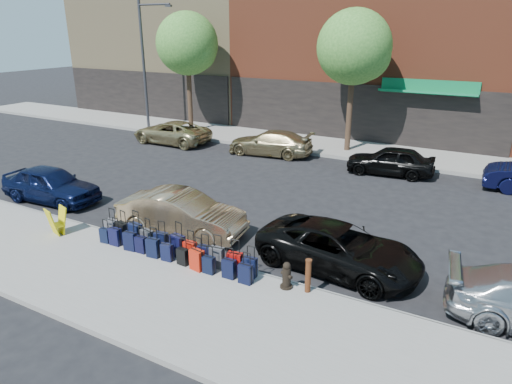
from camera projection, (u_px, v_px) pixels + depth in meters
The scene contains 40 objects.
ground at pixel (255, 207), 17.42m from camera, with size 120.00×120.00×0.00m, color black.
sidewalk_near at pixel (136, 285), 12.04m from camera, with size 60.00×4.00×0.15m, color gray.
sidewalk_far at pixel (341, 148), 25.63m from camera, with size 60.00×4.00×0.15m, color gray.
curb_near at pixel (183, 253), 13.70m from camera, with size 60.00×0.08×0.15m, color gray.
curb_far at pixel (328, 156), 23.96m from camera, with size 60.00×0.08×0.15m, color gray.
building_left at pixel (189, 7), 36.76m from camera, with size 15.00×12.12×16.00m.
tree_left at pixel (189, 45), 27.86m from camera, with size 3.80×3.80×7.27m.
tree_center at pixel (357, 49), 23.10m from camera, with size 3.80×3.80×7.27m.
streetlight at pixel (146, 57), 28.87m from camera, with size 2.59×0.18×8.00m.
suitcase_front_0 at pixel (112, 229), 14.42m from camera, with size 0.42×0.24×1.00m.
suitcase_front_1 at pixel (123, 232), 14.21m from camera, with size 0.46×0.31×1.01m.
suitcase_front_2 at pixel (135, 234), 14.04m from camera, with size 0.47×0.30×1.08m.
suitcase_front_3 at pixel (147, 239), 13.76m from camera, with size 0.43×0.30×0.96m.
suitcase_front_4 at pixel (161, 242), 13.60m from camera, with size 0.41×0.26×0.95m.
suitcase_front_5 at pixel (178, 246), 13.28m from camera, with size 0.48×0.32×1.07m.
suitcase_front_6 at pixel (190, 251), 13.10m from camera, with size 0.37×0.21×0.90m.
suitcase_front_7 at pixel (205, 255), 12.82m from camera, with size 0.40×0.25×0.92m.
suitcase_front_8 at pixel (217, 257), 12.67m from camera, with size 0.42×0.25×0.97m.
suitcase_front_9 at pixel (235, 263), 12.34m from camera, with size 0.44×0.28×0.99m.
suitcase_front_10 at pixel (250, 267), 12.20m from camera, with size 0.38×0.23×0.89m.
suitcase_back_0 at pixel (105, 235), 14.15m from camera, with size 0.33×0.21×0.76m.
suitcase_back_1 at pixel (115, 237), 13.98m from camera, with size 0.38×0.22×0.89m.
suitcase_back_2 at pixel (130, 241), 13.67m from camera, with size 0.41×0.27×0.93m.
suitcase_back_3 at pixel (141, 245), 13.52m from camera, with size 0.35×0.21×0.82m.
suitcase_back_4 at pixel (153, 248), 13.26m from camera, with size 0.40×0.26×0.91m.
suitcase_back_5 at pixel (167, 252), 13.06m from camera, with size 0.36×0.22×0.82m.
suitcase_back_6 at pixel (183, 256), 12.84m from camera, with size 0.34×0.21×0.79m.
suitcase_back_7 at pixel (197, 260), 12.55m from camera, with size 0.43×0.30×0.95m.
suitcase_back_8 at pixel (209, 265), 12.38m from camera, with size 0.33×0.19×0.80m.
suitcase_back_9 at pixel (229, 269), 12.15m from camera, with size 0.36×0.21×0.86m.
suitcase_back_10 at pixel (246, 274), 11.90m from camera, with size 0.36×0.21×0.87m.
fire_hydrant at pixel (287, 276), 11.66m from camera, with size 0.37×0.33×0.73m.
bollard at pixel (308, 275), 11.43m from camera, with size 0.17×0.17×0.91m.
display_rack at pixel (57, 221), 14.67m from camera, with size 0.63×0.67×0.89m.
car_near_0 at pixel (51, 184), 17.79m from camera, with size 1.65×4.09×1.39m, color #0D163B.
car_near_1 at pixel (181, 214), 14.99m from camera, with size 1.50×4.29×1.41m, color tan.
car_near_2 at pixel (339, 248), 12.78m from camera, with size 2.14×4.64×1.29m, color black.
car_far_0 at pixel (171, 132), 26.75m from camera, with size 2.19×4.74×1.32m, color tan.
car_far_1 at pixel (270, 143), 24.31m from camera, with size 1.84×4.54×1.32m, color tan.
car_far_2 at pixel (390, 161), 21.04m from camera, with size 1.59×3.94×1.34m, color black.
Camera 1 is at (7.84, -14.15, 6.49)m, focal length 32.00 mm.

